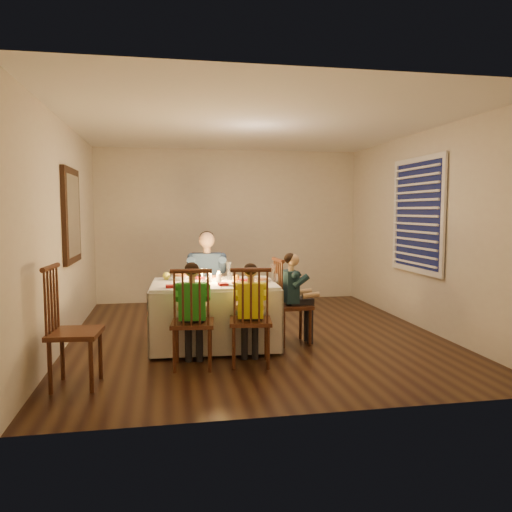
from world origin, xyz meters
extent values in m
plane|color=black|center=(0.00, 0.00, 0.00)|extent=(5.00, 5.00, 0.00)
cube|color=beige|center=(-2.25, 0.00, 1.30)|extent=(0.02, 5.00, 2.60)
cube|color=beige|center=(2.25, 0.00, 1.30)|extent=(0.02, 5.00, 2.60)
cube|color=beige|center=(0.00, 2.50, 1.30)|extent=(4.50, 0.02, 2.60)
plane|color=white|center=(0.00, 0.00, 2.60)|extent=(5.00, 5.00, 0.00)
cube|color=white|center=(-0.56, -0.43, 0.72)|extent=(1.43, 1.05, 0.04)
cube|color=white|center=(-0.54, 0.08, 0.37)|extent=(1.43, 0.08, 0.68)
cube|color=white|center=(-0.58, -0.93, 0.37)|extent=(1.43, 0.08, 0.68)
cube|color=white|center=(0.14, -0.46, 0.37)|extent=(0.06, 1.03, 0.68)
cube|color=white|center=(-1.27, -0.40, 0.37)|extent=(0.06, 1.03, 0.68)
cylinder|color=silver|center=(-0.52, -0.14, 0.75)|extent=(0.27, 0.27, 0.02)
cylinder|color=silver|center=(-0.87, -0.75, 0.75)|extent=(0.27, 0.27, 0.02)
cylinder|color=silver|center=(-0.31, -0.70, 0.75)|extent=(0.27, 0.27, 0.02)
cylinder|color=silver|center=(-0.03, -0.45, 0.75)|extent=(0.27, 0.27, 0.02)
cylinder|color=white|center=(-0.61, -0.43, 0.79)|extent=(0.06, 0.06, 0.10)
cylinder|color=white|center=(-0.50, -0.43, 0.79)|extent=(0.06, 0.06, 0.10)
sphere|color=#FFFD43|center=(-1.09, -0.11, 0.79)|extent=(0.09, 0.09, 0.09)
sphere|color=orange|center=(-0.30, -0.39, 0.78)|extent=(0.08, 0.08, 0.08)
imported|color=silver|center=(-0.93, -0.18, 0.77)|extent=(0.27, 0.27, 0.05)
cube|color=black|center=(-2.22, 0.30, 1.50)|extent=(0.05, 0.95, 1.15)
cube|color=white|center=(-2.19, 0.30, 1.50)|extent=(0.01, 0.78, 0.98)
cube|color=black|center=(2.23, 0.10, 1.50)|extent=(0.01, 1.20, 1.40)
cube|color=white|center=(2.21, 0.10, 1.50)|extent=(0.03, 1.34, 1.54)
camera|label=1|loc=(-1.10, -6.08, 1.56)|focal=35.00mm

